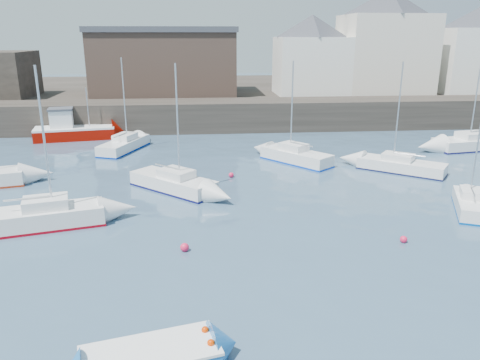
{
  "coord_description": "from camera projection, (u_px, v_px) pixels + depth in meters",
  "views": [
    {
      "loc": [
        -2.33,
        -13.73,
        9.53
      ],
      "look_at": [
        0.0,
        12.0,
        1.5
      ],
      "focal_mm": 35.0,
      "sensor_mm": 36.0,
      "label": 1
    }
  ],
  "objects": [
    {
      "name": "water",
      "position": [
        271.0,
        324.0,
        16.09
      ],
      "size": [
        220.0,
        220.0,
        0.0
      ],
      "primitive_type": "plane",
      "color": "#2D4760",
      "rests_on": "ground"
    },
    {
      "name": "quay_wall",
      "position": [
        220.0,
        115.0,
        48.93
      ],
      "size": [
        90.0,
        5.0,
        3.0
      ],
      "primitive_type": "cube",
      "color": "#28231E",
      "rests_on": "ground"
    },
    {
      "name": "land_strip",
      "position": [
        214.0,
        95.0,
        66.08
      ],
      "size": [
        90.0,
        32.0,
        2.8
      ],
      "primitive_type": "cube",
      "color": "#28231E",
      "rests_on": "ground"
    },
    {
      "name": "bldg_east_a",
      "position": [
        386.0,
        41.0,
        55.14
      ],
      "size": [
        13.36,
        13.36,
        11.8
      ],
      "color": "beige",
      "rests_on": "land_strip"
    },
    {
      "name": "bldg_east_b",
      "position": [
        476.0,
        49.0,
        55.89
      ],
      "size": [
        11.88,
        11.88,
        9.95
      ],
      "color": "white",
      "rests_on": "land_strip"
    },
    {
      "name": "bldg_east_d",
      "position": [
        311.0,
        54.0,
        54.32
      ],
      "size": [
        11.14,
        11.14,
        8.95
      ],
      "color": "white",
      "rests_on": "land_strip"
    },
    {
      "name": "warehouse",
      "position": [
        165.0,
        61.0,
        54.5
      ],
      "size": [
        16.4,
        10.4,
        7.6
      ],
      "color": "#3D2D26",
      "rests_on": "land_strip"
    },
    {
      "name": "blue_dinghy",
      "position": [
        151.0,
        359.0,
        13.72
      ],
      "size": [
        4.32,
        2.62,
        0.77
      ],
      "color": "#840900",
      "rests_on": "ground"
    },
    {
      "name": "fishing_boat",
      "position": [
        72.0,
        129.0,
        44.5
      ],
      "size": [
        7.64,
        3.97,
        4.81
      ],
      "color": "#840900",
      "rests_on": "ground"
    },
    {
      "name": "sailboat_a",
      "position": [
        42.0,
        217.0,
        24.07
      ],
      "size": [
        6.59,
        3.52,
        8.18
      ],
      "color": "white",
      "rests_on": "ground"
    },
    {
      "name": "sailboat_b",
      "position": [
        174.0,
        182.0,
        29.85
      ],
      "size": [
        5.86,
        5.68,
        7.96
      ],
      "color": "white",
      "rests_on": "ground"
    },
    {
      "name": "sailboat_c",
      "position": [
        470.0,
        204.0,
        26.28
      ],
      "size": [
        3.15,
        4.72,
        5.95
      ],
      "color": "white",
      "rests_on": "ground"
    },
    {
      "name": "sailboat_d",
      "position": [
        401.0,
        165.0,
        33.94
      ],
      "size": [
        6.02,
        5.28,
        7.79
      ],
      "color": "white",
      "rests_on": "ground"
    },
    {
      "name": "sailboat_f",
      "position": [
        296.0,
        156.0,
        36.32
      ],
      "size": [
        5.22,
        5.79,
        7.71
      ],
      "color": "white",
      "rests_on": "ground"
    },
    {
      "name": "sailboat_g",
      "position": [
        476.0,
        143.0,
        40.74
      ],
      "size": [
        7.85,
        3.64,
        9.56
      ],
      "color": "white",
      "rests_on": "ground"
    },
    {
      "name": "sailboat_h",
      "position": [
        124.0,
        145.0,
        40.22
      ],
      "size": [
        3.95,
        6.32,
        7.76
      ],
      "color": "white",
      "rests_on": "ground"
    },
    {
      "name": "buoy_near",
      "position": [
        185.0,
        251.0,
        21.56
      ],
      "size": [
        0.41,
        0.41,
        0.41
      ],
      "primitive_type": "sphere",
      "color": "#EB1E4A",
      "rests_on": "ground"
    },
    {
      "name": "buoy_mid",
      "position": [
        403.0,
        242.0,
        22.46
      ],
      "size": [
        0.35,
        0.35,
        0.35
      ],
      "primitive_type": "sphere",
      "color": "#EB1E4A",
      "rests_on": "ground"
    },
    {
      "name": "buoy_far",
      "position": [
        231.0,
        177.0,
        32.73
      ],
      "size": [
        0.36,
        0.36,
        0.36
      ],
      "primitive_type": "sphere",
      "color": "#EB1E4A",
      "rests_on": "ground"
    }
  ]
}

